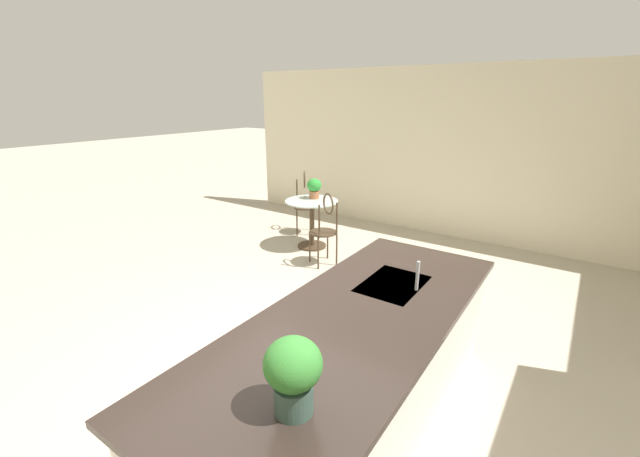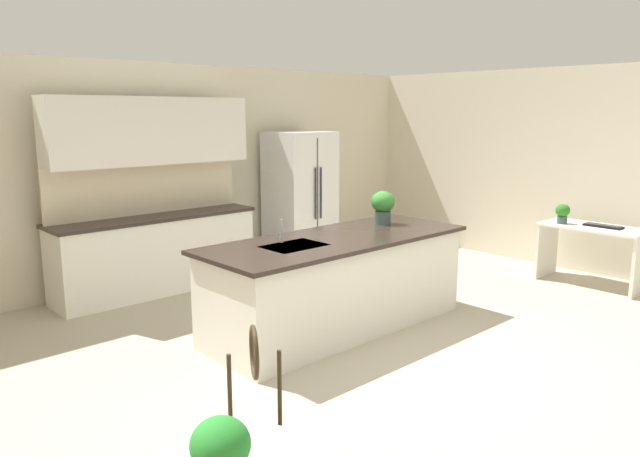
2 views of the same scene
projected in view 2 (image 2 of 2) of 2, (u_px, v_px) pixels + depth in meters
The scene contains 14 objects.
ground_plane at pixel (381, 361), 5.18m from camera, with size 40.00×40.00×0.00m, color #B2A893.
wall_back at pixel (164, 173), 7.55m from camera, with size 9.00×0.12×2.70m, color beige.
wall_right at pixel (602, 172), 7.76m from camera, with size 0.12×7.80×2.70m, color beige.
kitchen_island at pixel (337, 282), 5.90m from camera, with size 2.80×1.06×0.92m.
back_counter_run at pixel (156, 251), 7.12m from camera, with size 2.44×0.64×1.52m.
upper_cabinet_run at pixel (151, 131), 6.83m from camera, with size 2.40×0.36×0.76m.
refrigerator at pixel (300, 198), 8.47m from camera, with size 0.84×0.75×1.84m.
chair_near_window at pixel (257, 420), 3.06m from camera, with size 0.52×0.52×1.04m.
sink_faucet at pixel (281, 231), 5.55m from camera, with size 0.02×0.02×0.22m, color #B2B5BA.
writing_desk at pixel (592, 245), 7.36m from camera, with size 0.60×1.20×0.74m.
keyboard at pixel (603, 226), 7.26m from camera, with size 0.16×0.44×0.03m.
potted_plant_on_table at pixel (221, 453), 2.15m from camera, with size 0.22×0.22×0.31m.
potted_plant_counter_far at pixel (383, 205), 6.46m from camera, with size 0.25×0.25×0.36m.
potted_plant_on_desk at pixel (563, 212), 7.46m from camera, with size 0.17×0.17×0.25m.
Camera 2 is at (-3.69, -3.20, 2.12)m, focal length 33.71 mm.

